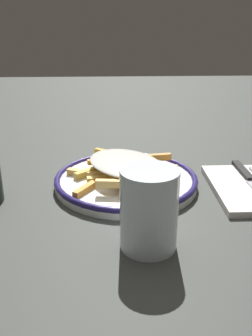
# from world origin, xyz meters

# --- Properties ---
(ground_plane) EXTENTS (2.60, 2.60, 0.00)m
(ground_plane) POSITION_xyz_m (0.00, 0.00, 0.00)
(ground_plane) COLOR #343733
(plate) EXTENTS (0.26, 0.26, 0.02)m
(plate) POSITION_xyz_m (0.00, 0.00, 0.01)
(plate) COLOR white
(plate) RESTS_ON ground_plane
(fries_heap) EXTENTS (0.21, 0.23, 0.04)m
(fries_heap) POSITION_xyz_m (0.01, -0.00, 0.04)
(fries_heap) COLOR gold
(fries_heap) RESTS_ON plate
(knife) EXTENTS (0.02, 0.21, 0.01)m
(knife) POSITION_xyz_m (-0.23, 0.01, 0.01)
(knife) COLOR black
(knife) RESTS_ON napkin
(water_glass) EXTENTS (0.08, 0.08, 0.11)m
(water_glass) POSITION_xyz_m (-0.02, 0.20, 0.06)
(water_glass) COLOR silver
(water_glass) RESTS_ON ground_plane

